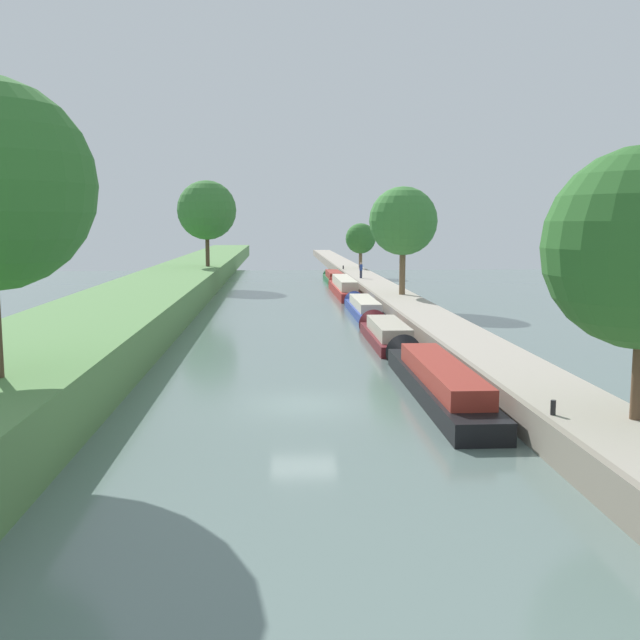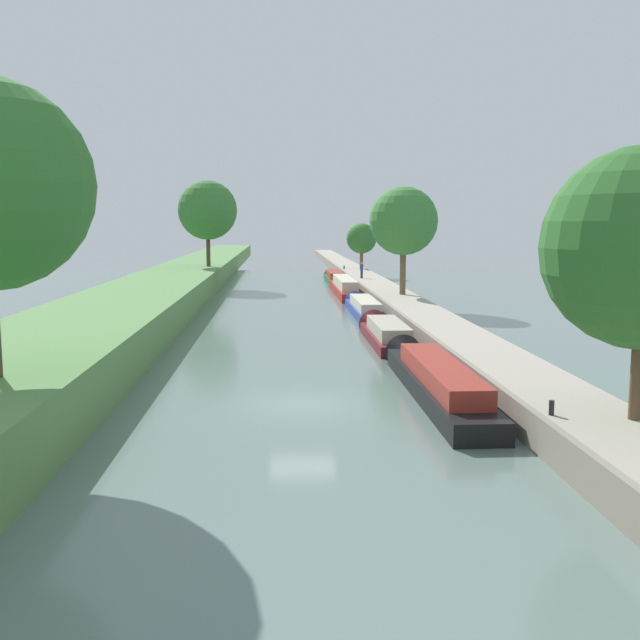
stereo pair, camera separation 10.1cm
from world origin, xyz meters
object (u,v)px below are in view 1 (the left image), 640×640
Objects in this scene: narrowboat_green at (333,277)px; narrowboat_red at (343,287)px; narrowboat_blue at (363,307)px; narrowboat_black at (435,378)px; mooring_bollard_far at (343,267)px; narrowboat_maroon at (385,332)px; person_walking at (361,270)px; mooring_bollard_near at (553,408)px.

narrowboat_red is at bearing -90.68° from narrowboat_green.
narrowboat_green reaches higher than narrowboat_blue.
narrowboat_blue is (0.13, 25.99, -0.10)m from narrowboat_black.
narrowboat_blue is 27.92× the size of mooring_bollard_far.
narrowboat_green is (0.08, 30.57, 0.01)m from narrowboat_blue.
narrowboat_blue is 36.43m from mooring_bollard_far.
narrowboat_green is (0.29, 43.45, 0.01)m from narrowboat_maroon.
person_walking reaches higher than narrowboat_blue.
narrowboat_black is 25.99m from narrowboat_blue.
narrowboat_maroon is 0.63× the size of narrowboat_red.
mooring_bollard_near reaches higher than narrowboat_black.
narrowboat_black is 32.42× the size of mooring_bollard_near.
narrowboat_black is 8.79× the size of person_walking.
narrowboat_maroon is 20.88m from mooring_bollard_near.
mooring_bollard_far is (1.80, 36.38, 0.83)m from narrowboat_blue.
narrowboat_green is at bearing 89.79° from narrowboat_black.
mooring_bollard_far is at bearing 87.67° from narrowboat_maroon.
mooring_bollard_near is at bearing -75.86° from narrowboat_black.
narrowboat_black is at bearing 104.14° from mooring_bollard_near.
mooring_bollard_near is at bearing -90.51° from person_walking.
narrowboat_green is at bearing 91.53° from mooring_bollard_near.
mooring_bollard_far is (1.71, 5.80, 0.82)m from narrowboat_green.
narrowboat_green is 26.97× the size of mooring_bollard_near.
narrowboat_red is 49.14m from mooring_bollard_near.
narrowboat_black is 7.92m from mooring_bollard_near.
narrowboat_maroon is at bearing 90.35° from narrowboat_black.
narrowboat_green is 9.82m from person_walking.
person_walking reaches higher than narrowboat_green.
mooring_bollard_far is at bearing 88.23° from narrowboat_black.
mooring_bollard_far reaches higher than narrowboat_maroon.
narrowboat_maroon is 23.69× the size of mooring_bollard_near.
person_walking is 3.69× the size of mooring_bollard_near.
person_walking is (2.49, 33.99, 1.48)m from narrowboat_maroon.
person_walking is (2.20, -9.46, 1.47)m from narrowboat_green.
narrowboat_black is 56.57m from narrowboat_green.
narrowboat_blue is 33.70m from mooring_bollard_near.
narrowboat_blue is 27.92× the size of mooring_bollard_near.
mooring_bollard_far is at bearing 84.83° from narrowboat_red.
person_walking is at bearing 89.49° from mooring_bollard_near.
person_walking is 15.28m from mooring_bollard_far.
narrowboat_maroon is 34.11m from person_walking.
narrowboat_maroon is 0.85× the size of narrowboat_blue.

